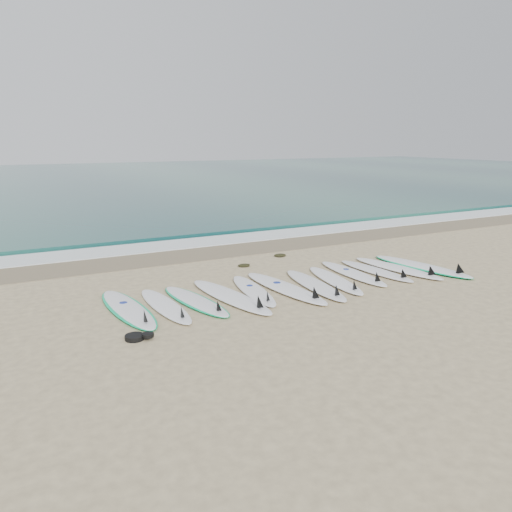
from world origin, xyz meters
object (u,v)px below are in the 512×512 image
surfboard_0 (128,309)px  leash_coil (138,337)px  surfboard_11 (423,266)px  surfboard_6 (316,285)px

surfboard_0 → leash_coil: bearing=-102.2°
surfboard_11 → surfboard_6: bearing=173.5°
surfboard_0 → surfboard_11: 7.49m
surfboard_0 → surfboard_11: size_ratio=0.92×
surfboard_6 → surfboard_11: size_ratio=0.91×
surfboard_11 → leash_coil: bearing=-179.8°
surfboard_0 → surfboard_6: (4.10, -0.38, 0.01)m
surfboard_6 → surfboard_11: (3.38, 0.13, -0.00)m
surfboard_6 → surfboard_0: bearing=-178.9°
surfboard_0 → surfboard_6: surfboard_0 is taller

